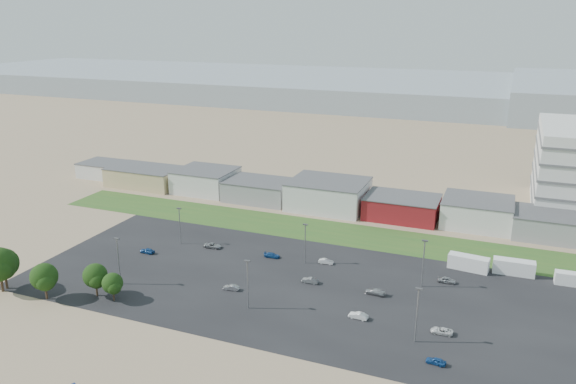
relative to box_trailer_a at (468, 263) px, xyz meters
The scene contains 29 objects.
ground 55.11m from the box_trailer_a, 131.39° to the right, with size 700.00×700.00×0.00m, color #8A7558.
parking_lot 38.01m from the box_trailer_a, 145.83° to the right, with size 120.00×50.00×0.01m, color black.
grass_strip 37.99m from the box_trailer_a, 163.67° to the left, with size 160.00×16.00×0.02m, color #2B5821.
hills_backdrop 273.71m from the box_trailer_a, 89.25° to the left, with size 700.00×200.00×9.00m, color gray, non-canonical shape.
building_row 61.16m from the box_trailer_a, 150.95° to the left, with size 170.00×20.00×8.00m, color silver, non-canonical shape.
box_trailer_a is the anchor object (origin of this frame).
box_trailer_b 9.56m from the box_trailer_a, ahead, with size 8.70×2.72×3.26m, color silver, non-canonical shape.
box_trailer_c 21.23m from the box_trailer_a, ahead, with size 7.29×2.28×2.73m, color silver, non-canonical shape.
tree_left 99.32m from the box_trailer_a, 152.91° to the right, with size 6.61×6.61×9.91m, color black, non-canonical shape.
tree_mid 89.74m from the box_trailer_a, 149.36° to the right, with size 5.76×5.76×8.64m, color black, non-canonical shape.
tree_right 80.00m from the box_trailer_a, 149.29° to the right, with size 5.24×5.24×7.87m, color black, non-canonical shape.
tree_near 76.38m from the box_trailer_a, 147.32° to the right, with size 4.44×4.44×6.66m, color black, non-canonical shape.
lightpole_front_l 76.13m from the box_trailer_a, 152.81° to the right, with size 1.23×0.51×10.42m, color slate, non-canonical shape.
lightpole_front_m 51.20m from the box_trailer_a, 138.14° to the right, with size 1.18×0.49×10.07m, color slate, non-canonical shape.
lightpole_front_r 34.68m from the box_trailer_a, 99.99° to the right, with size 1.21×0.51×10.31m, color slate, non-canonical shape.
lightpole_back_l 68.76m from the box_trailer_a, behind, with size 1.11×0.46×9.40m, color slate, non-canonical shape.
lightpole_back_m 36.68m from the box_trailer_a, 163.65° to the right, with size 1.12×0.47×9.55m, color slate, non-canonical shape.
lightpole_back_r 15.22m from the box_trailer_a, 124.06° to the right, with size 1.23×0.51×10.45m, color slate, non-canonical shape.
parked_car_0 29.59m from the box_trailer_a, 93.89° to the right, with size 1.81×3.92×1.09m, color silver.
parked_car_1 34.55m from the box_trailer_a, 119.89° to the right, with size 1.29×3.69×1.22m, color silver.
parked_car_2 39.38m from the box_trailer_a, 92.48° to the right, with size 1.32×3.27×1.11m, color navy.
parked_car_4 52.97m from the box_trailer_a, 147.43° to the right, with size 1.17×3.37×1.11m, color #A5A5AA.
parked_car_5 74.60m from the box_trailer_a, 165.26° to the right, with size 1.48×3.68×1.25m, color navy.
parked_car_6 44.57m from the box_trailer_a, 166.79° to the right, with size 1.54×3.79×1.10m, color navy.
parked_car_7 36.21m from the box_trailer_a, 147.67° to the right, with size 1.26×3.61×1.19m, color #595B5E.
parked_car_8 9.28m from the box_trailer_a, 112.82° to the right, with size 1.52×3.78×1.29m, color #A5A5AA.
parked_car_9 60.04m from the box_trailer_a, behind, with size 2.02×4.37×1.22m, color #A5A5AA.
parked_car_11 31.75m from the box_trailer_a, 163.91° to the right, with size 1.18×3.38×1.11m, color silver.
parked_car_12 25.43m from the box_trailer_a, 130.58° to the right, with size 1.73×4.25×1.23m, color #A5A5AA.
Camera 1 is at (41.71, -80.15, 53.87)m, focal length 35.00 mm.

